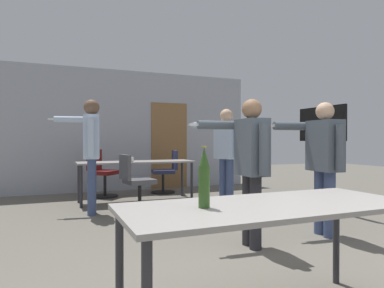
{
  "coord_description": "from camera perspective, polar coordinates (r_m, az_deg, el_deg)",
  "views": [
    {
      "loc": [
        -1.54,
        -1.5,
        1.14
      ],
      "look_at": [
        0.14,
        2.58,
        1.1
      ],
      "focal_mm": 32.0,
      "sensor_mm": 36.0,
      "label": 1
    }
  ],
  "objects": [
    {
      "name": "office_chair_mid_tucked",
      "position": [
        7.23,
        -14.81,
        -4.91
      ],
      "size": [
        0.69,
        0.68,
        0.96
      ],
      "rotation": [
        0.0,
        0.0,
        3.95
      ],
      "color": "black",
      "rests_on": "ground_plane"
    },
    {
      "name": "beer_bottle",
      "position": [
        1.99,
        2.04,
        -5.79
      ],
      "size": [
        0.07,
        0.07,
        0.36
      ],
      "color": "#2D511E",
      "rests_on": "conference_table_near"
    },
    {
      "name": "tv_screen",
      "position": [
        5.97,
        20.79,
        -0.42
      ],
      "size": [
        0.44,
        1.01,
        1.7
      ],
      "rotation": [
        0.0,
        0.0,
        -1.57
      ],
      "color": "black",
      "rests_on": "ground_plane"
    },
    {
      "name": "person_right_polo",
      "position": [
        5.52,
        -16.52,
        -0.03
      ],
      "size": [
        0.78,
        0.69,
        1.78
      ],
      "rotation": [
        0.0,
        0.0,
        1.41
      ],
      "color": "#3D4C75",
      "rests_on": "ground_plane"
    },
    {
      "name": "drink_cup",
      "position": [
        6.36,
        -10.11,
        -2.56
      ],
      "size": [
        0.09,
        0.09,
        0.09
      ],
      "color": "silver",
      "rests_on": "conference_table_far"
    },
    {
      "name": "back_wall",
      "position": [
        8.06,
        -11.18,
        2.17
      ],
      "size": [
        6.18,
        0.12,
        2.76
      ],
      "color": "#A3A8B2",
      "rests_on": "ground_plane"
    },
    {
      "name": "person_left_plaid",
      "position": [
        6.03,
        5.66,
        -0.51
      ],
      "size": [
        0.88,
        0.58,
        1.7
      ],
      "rotation": [
        0.0,
        0.0,
        1.88
      ],
      "color": "#3D4C75",
      "rests_on": "ground_plane"
    },
    {
      "name": "conference_table_near",
      "position": [
        2.21,
        12.84,
        -11.45
      ],
      "size": [
        1.85,
        0.76,
        0.75
      ],
      "color": "gray",
      "rests_on": "ground_plane"
    },
    {
      "name": "office_chair_near_pushed",
      "position": [
        5.9,
        -9.41,
        -6.48
      ],
      "size": [
        0.58,
        0.52,
        0.91
      ],
      "rotation": [
        0.0,
        0.0,
        4.85
      ],
      "color": "black",
      "rests_on": "ground_plane"
    },
    {
      "name": "person_far_watching",
      "position": [
        4.4,
        21.1,
        -1.84
      ],
      "size": [
        0.73,
        0.69,
        1.6
      ],
      "rotation": [
        0.0,
        0.0,
        1.47
      ],
      "color": "#3D4C75",
      "rests_on": "ground_plane"
    },
    {
      "name": "conference_table_far",
      "position": [
        6.53,
        -9.23,
        -3.48
      ],
      "size": [
        2.16,
        0.65,
        0.75
      ],
      "color": "gray",
      "rests_on": "ground_plane"
    },
    {
      "name": "person_near_casual",
      "position": [
        3.72,
        9.74,
        -2.29
      ],
      "size": [
        0.72,
        0.64,
        1.59
      ],
      "rotation": [
        0.0,
        0.0,
        1.5
      ],
      "color": "#28282D",
      "rests_on": "ground_plane"
    },
    {
      "name": "office_chair_side_rolled",
      "position": [
        7.53,
        -4.27,
        -4.85
      ],
      "size": [
        0.59,
        0.53,
        0.93
      ],
      "rotation": [
        0.0,
        0.0,
        1.41
      ],
      "color": "black",
      "rests_on": "ground_plane"
    }
  ]
}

